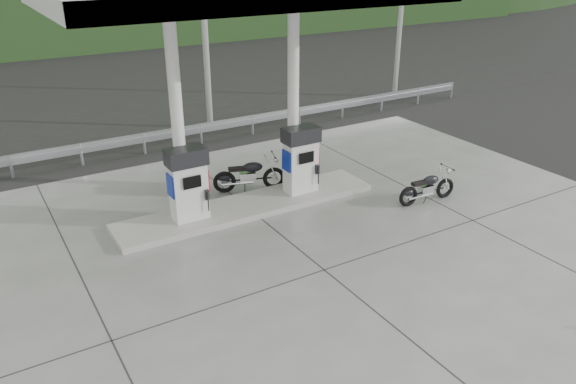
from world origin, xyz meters
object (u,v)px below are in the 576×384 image
motorcycle_left (249,175)px  gas_pump_left (188,184)px  motorcycle_right (427,188)px  gas_pump_right (301,160)px

motorcycle_left → gas_pump_left: bearing=-135.3°
gas_pump_left → motorcycle_left: (2.17, 1.05, -0.60)m
motorcycle_left → motorcycle_right: motorcycle_left is taller
motorcycle_right → motorcycle_left: bearing=144.7°
gas_pump_left → motorcycle_right: bearing=-19.3°
gas_pump_left → gas_pump_right: (3.20, 0.00, 0.00)m
gas_pump_left → motorcycle_left: gas_pump_left is taller
gas_pump_left → motorcycle_right: size_ratio=1.08×
gas_pump_left → motorcycle_right: 6.27m
motorcycle_right → gas_pump_left: bearing=165.4°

